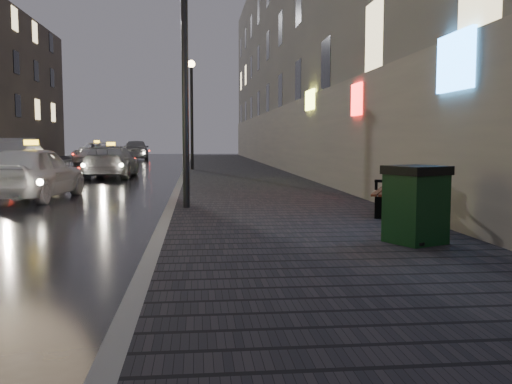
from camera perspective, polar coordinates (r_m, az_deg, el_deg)
ground at (r=6.68m, az=-24.20°, el=-8.96°), size 120.00×120.00×0.00m
sidewalk at (r=27.24m, az=-2.08°, el=2.05°), size 4.60×58.00×0.15m
curb at (r=27.19m, az=-7.13°, el=2.00°), size 0.20×58.00×0.15m
building_near at (r=31.92m, az=3.30°, el=14.07°), size 1.80×50.00×13.00m
lamp_near at (r=12.29m, az=-7.14°, el=14.10°), size 0.36×0.36×5.28m
lamp_far at (r=28.21m, az=-6.45°, el=9.06°), size 0.36×0.36×5.28m
bench at (r=11.34m, az=13.88°, el=0.19°), size 1.32×1.93×0.93m
trash_bin at (r=8.23m, az=15.68°, el=-1.15°), size 0.93×0.93×1.08m
taxi_near at (r=16.26m, az=-21.47°, el=1.83°), size 2.20×4.43×1.45m
car_left_mid at (r=26.51m, az=-23.38°, el=3.18°), size 2.08×5.18×1.67m
taxi_mid at (r=24.93m, az=-14.27°, el=2.98°), size 1.99×4.70×1.35m
taxi_far at (r=39.79m, az=-15.60°, el=3.77°), size 2.71×5.26×1.42m
car_far at (r=45.60m, az=-11.92°, el=4.15°), size 2.34×4.97×1.64m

